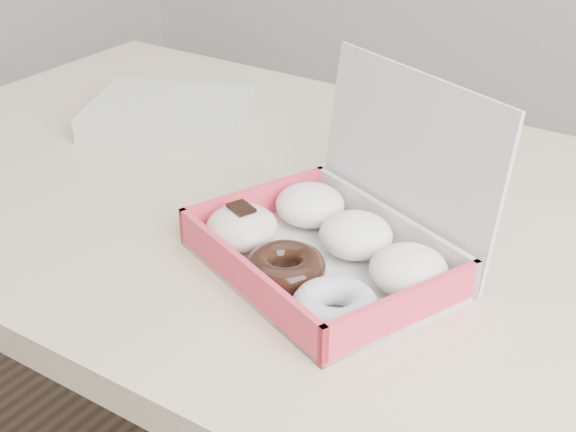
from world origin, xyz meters
The scene contains 3 objects.
table centered at (0.00, 0.00, 0.67)m, with size 1.20×0.80×0.75m.
donut_box centered at (0.19, -0.12, 0.78)m, with size 0.35×0.32×0.20m.
newspapers centered at (-0.23, 0.09, 0.77)m, with size 0.24×0.19×0.04m, color silver.
Camera 1 is at (0.57, -0.78, 1.23)m, focal length 50.00 mm.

